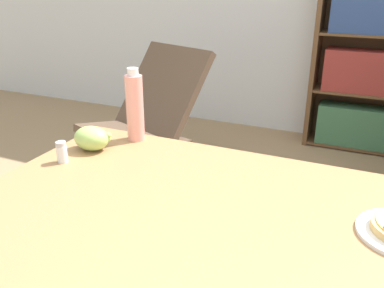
{
  "coord_description": "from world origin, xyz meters",
  "views": [
    {
      "loc": [
        0.29,
        -0.95,
        1.31
      ],
      "look_at": [
        -0.22,
        0.18,
        0.8
      ],
      "focal_mm": 38.0,
      "sensor_mm": 36.0,
      "label": 1
    }
  ],
  "objects": [
    {
      "name": "grape_bunch",
      "position": [
        -0.58,
        0.12,
        0.78
      ],
      "size": [
        0.13,
        0.11,
        0.09
      ],
      "color": "#A8CC66",
      "rests_on": "dining_table"
    },
    {
      "name": "bookshelf",
      "position": [
        0.28,
        2.45,
        0.65
      ],
      "size": [
        0.87,
        0.29,
        1.38
      ],
      "color": "brown",
      "rests_on": "ground_plane"
    },
    {
      "name": "lounge_chair_near",
      "position": [
        -1.04,
        1.25,
        0.29
      ],
      "size": [
        0.8,
        0.92,
        0.88
      ],
      "rotation": [
        0.0,
        0.0,
        -0.36
      ],
      "color": "black",
      "rests_on": "ground_plane"
    },
    {
      "name": "dining_table",
      "position": [
        -0.03,
        -0.14,
        0.65
      ],
      "size": [
        1.36,
        0.92,
        0.74
      ],
      "color": "#A37549",
      "rests_on": "ground_plane"
    },
    {
      "name": "drink_bottle",
      "position": [
        -0.49,
        0.27,
        0.87
      ],
      "size": [
        0.06,
        0.06,
        0.27
      ],
      "color": "pink",
      "rests_on": "dining_table"
    },
    {
      "name": "salt_shaker",
      "position": [
        -0.6,
        -0.01,
        0.78
      ],
      "size": [
        0.03,
        0.03,
        0.07
      ],
      "color": "white",
      "rests_on": "dining_table"
    }
  ]
}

